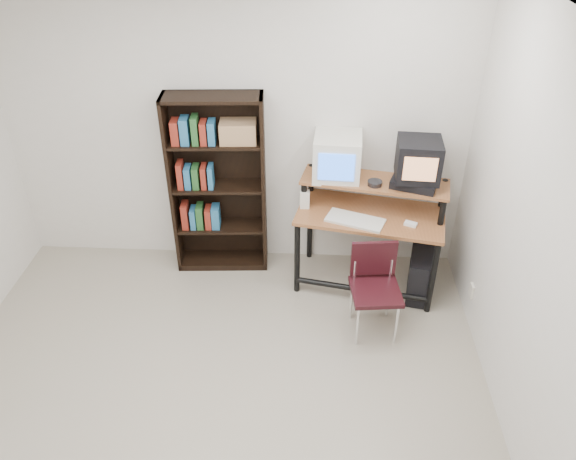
{
  "coord_description": "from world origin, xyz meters",
  "views": [
    {
      "loc": [
        0.68,
        -2.43,
        3.23
      ],
      "look_at": [
        0.5,
        1.1,
        0.88
      ],
      "focal_mm": 35.0,
      "sensor_mm": 36.0,
      "label": 1
    }
  ],
  "objects_px": {
    "pc_tower": "(421,274)",
    "school_chair": "(375,281)",
    "crt_tv": "(418,160)",
    "crt_monitor": "(337,157)",
    "bookshelf": "(218,182)",
    "computer_desk": "(371,216)"
  },
  "relations": [
    {
      "from": "crt_tv",
      "to": "pc_tower",
      "type": "distance_m",
      "value": 1.03
    },
    {
      "from": "computer_desk",
      "to": "crt_tv",
      "type": "relative_size",
      "value": 3.58
    },
    {
      "from": "computer_desk",
      "to": "crt_monitor",
      "type": "bearing_deg",
      "value": 159.73
    },
    {
      "from": "crt_tv",
      "to": "pc_tower",
      "type": "xyz_separation_m",
      "value": [
        0.12,
        -0.19,
        -1.0
      ]
    },
    {
      "from": "crt_tv",
      "to": "school_chair",
      "type": "xyz_separation_m",
      "value": [
        -0.33,
        -0.63,
        -0.75
      ]
    },
    {
      "from": "crt_tv",
      "to": "pc_tower",
      "type": "height_order",
      "value": "crt_tv"
    },
    {
      "from": "pc_tower",
      "to": "crt_tv",
      "type": "bearing_deg",
      "value": 133.64
    },
    {
      "from": "pc_tower",
      "to": "school_chair",
      "type": "height_order",
      "value": "school_chair"
    },
    {
      "from": "pc_tower",
      "to": "bookshelf",
      "type": "xyz_separation_m",
      "value": [
        -1.79,
        0.38,
        0.64
      ]
    },
    {
      "from": "crt_monitor",
      "to": "crt_tv",
      "type": "distance_m",
      "value": 0.66
    },
    {
      "from": "crt_tv",
      "to": "bookshelf",
      "type": "xyz_separation_m",
      "value": [
        -1.67,
        0.19,
        -0.36
      ]
    },
    {
      "from": "crt_tv",
      "to": "crt_monitor",
      "type": "bearing_deg",
      "value": 171.42
    },
    {
      "from": "computer_desk",
      "to": "bookshelf",
      "type": "distance_m",
      "value": 1.36
    },
    {
      "from": "crt_tv",
      "to": "bookshelf",
      "type": "relative_size",
      "value": 0.22
    },
    {
      "from": "crt_monitor",
      "to": "computer_desk",
      "type": "bearing_deg",
      "value": -27.71
    },
    {
      "from": "crt_monitor",
      "to": "school_chair",
      "type": "height_order",
      "value": "crt_monitor"
    },
    {
      "from": "crt_monitor",
      "to": "bookshelf",
      "type": "relative_size",
      "value": 0.25
    },
    {
      "from": "crt_tv",
      "to": "bookshelf",
      "type": "bearing_deg",
      "value": 177.26
    },
    {
      "from": "crt_tv",
      "to": "computer_desk",
      "type": "bearing_deg",
      "value": -169.34
    },
    {
      "from": "crt_monitor",
      "to": "crt_tv",
      "type": "xyz_separation_m",
      "value": [
        0.64,
        -0.14,
        0.06
      ]
    },
    {
      "from": "crt_monitor",
      "to": "bookshelf",
      "type": "distance_m",
      "value": 1.07
    },
    {
      "from": "school_chair",
      "to": "crt_tv",
      "type": "bearing_deg",
      "value": 55.98
    }
  ]
}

